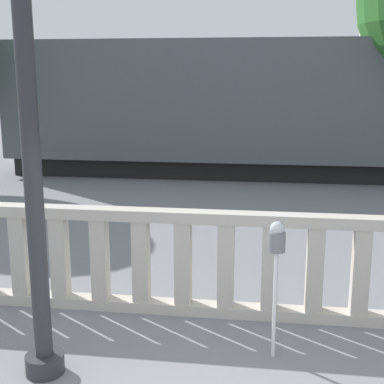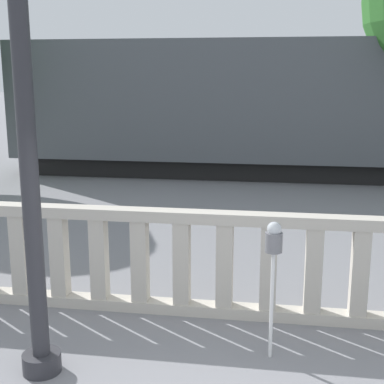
% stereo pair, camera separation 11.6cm
% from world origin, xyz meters
% --- Properties ---
extents(balustrade, '(17.82, 0.24, 1.34)m').
position_xyz_m(balustrade, '(-0.00, 2.92, 0.67)').
color(balustrade, '#BCB5A8').
rests_on(balustrade, ground).
extents(lamppost, '(0.42, 0.42, 6.28)m').
position_xyz_m(lamppost, '(-1.71, 1.35, 3.50)').
color(lamppost, '#2D2D33').
rests_on(lamppost, ground).
extents(parking_meter, '(0.18, 0.18, 1.51)m').
position_xyz_m(parking_meter, '(0.59, 1.99, 1.22)').
color(parking_meter, silver).
rests_on(parking_meter, ground).
extents(train_near, '(20.03, 2.69, 4.51)m').
position_xyz_m(train_near, '(3.01, 12.61, 2.05)').
color(train_near, black).
rests_on(train_near, ground).
extents(train_far, '(23.62, 3.01, 4.42)m').
position_xyz_m(train_far, '(0.10, 31.07, 2.00)').
color(train_far, black).
rests_on(train_far, ground).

